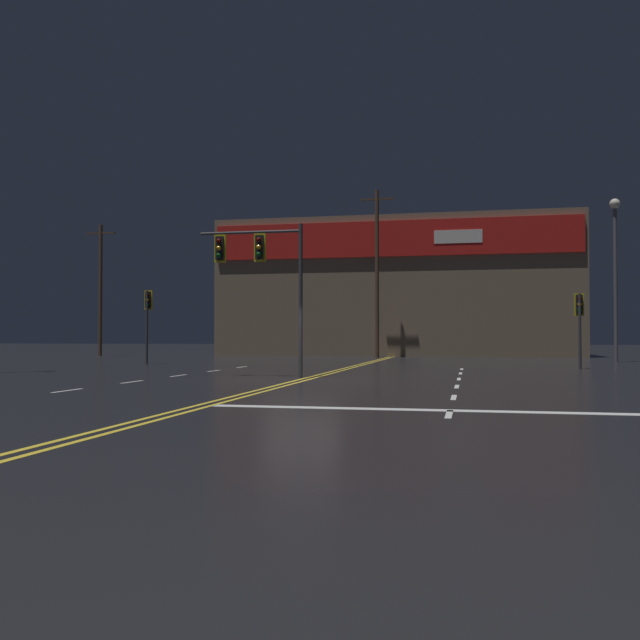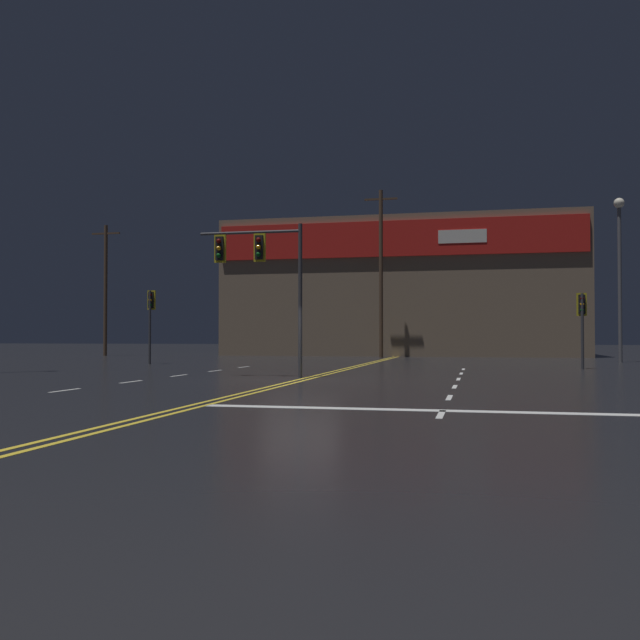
% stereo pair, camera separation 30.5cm
% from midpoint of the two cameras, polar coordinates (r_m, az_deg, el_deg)
% --- Properties ---
extents(ground_plane, '(200.00, 200.00, 0.00)m').
position_cam_midpoint_polar(ground_plane, '(22.83, -1.93, -4.86)').
color(ground_plane, black).
extents(road_markings, '(14.67, 60.00, 0.01)m').
position_cam_midpoint_polar(road_markings, '(21.09, -0.51, -5.14)').
color(road_markings, gold).
rests_on(road_markings, ground).
extents(traffic_signal_median, '(3.71, 0.36, 5.30)m').
position_cam_midpoint_polar(traffic_signal_median, '(24.96, -5.29, 4.68)').
color(traffic_signal_median, '#38383D').
rests_on(traffic_signal_median, ground).
extents(traffic_signal_corner_northwest, '(0.42, 0.36, 3.75)m').
position_cam_midpoint_polar(traffic_signal_corner_northwest, '(37.22, -13.84, 0.80)').
color(traffic_signal_corner_northwest, '#38383D').
rests_on(traffic_signal_corner_northwest, ground).
extents(traffic_signal_corner_northeast, '(0.42, 0.36, 3.29)m').
position_cam_midpoint_polar(traffic_signal_corner_northeast, '(32.80, 19.79, 0.51)').
color(traffic_signal_corner_northeast, '#38383D').
rests_on(traffic_signal_corner_northeast, ground).
extents(streetlight_near_left, '(0.56, 0.56, 8.94)m').
position_cam_midpoint_polar(streetlight_near_left, '(42.12, 22.36, 4.70)').
color(streetlight_near_left, '#59595E').
rests_on(streetlight_near_left, ground).
extents(building_backdrop, '(25.77, 10.23, 9.85)m').
position_cam_midpoint_polar(building_backdrop, '(54.18, 6.17, 2.44)').
color(building_backdrop, '#7A6651').
rests_on(building_backdrop, ground).
extents(utility_pole_row, '(44.19, 0.26, 11.15)m').
position_cam_midpoint_polar(utility_pole_row, '(47.38, 6.28, 3.66)').
color(utility_pole_row, '#4C3828').
rests_on(utility_pole_row, ground).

